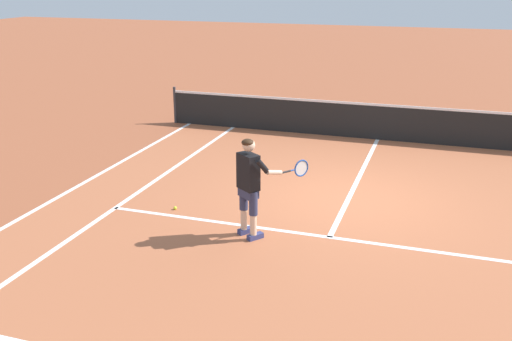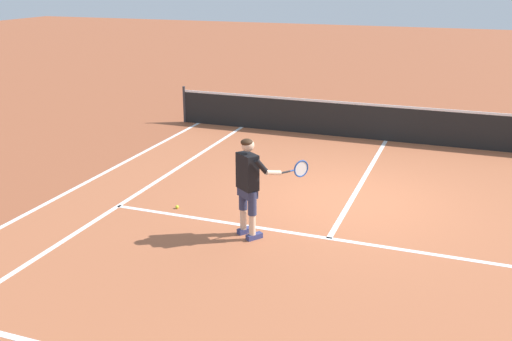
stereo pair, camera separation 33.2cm
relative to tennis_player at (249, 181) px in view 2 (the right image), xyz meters
The scene contains 9 objects.
ground_plane 2.77m from the tennis_player, 60.26° to the left, with size 80.00×80.00×0.00m, color #9E5133.
court_inner_surface 2.23m from the tennis_player, 50.18° to the left, with size 10.98×10.88×0.00m, color #B2603D.
line_service 1.66m from the tennis_player, 16.35° to the left, with size 8.23×0.10×0.01m, color white.
line_centre_service 3.93m from the tennis_player, 70.26° to the left, with size 0.10×6.40×0.01m, color white.
line_singles_left 3.37m from the tennis_player, 151.48° to the left, with size 0.10×10.48×0.01m, color white.
line_doubles_left 4.59m from the tennis_player, 159.91° to the left, with size 0.10×10.48×0.01m, color white.
tennis_net 6.91m from the tennis_player, 79.28° to the left, with size 11.96×0.08×1.07m.
tennis_player is the anchor object (origin of this frame).
tennis_ball_near_feet 2.07m from the tennis_player, 158.91° to the left, with size 0.07×0.07×0.07m, color #CCE02D.
Camera 2 is at (1.94, -10.61, 4.22)m, focal length 40.88 mm.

